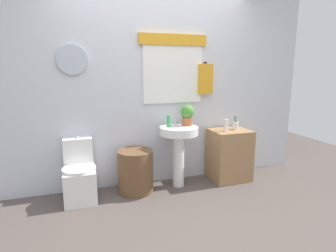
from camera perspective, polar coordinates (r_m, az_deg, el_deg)
name	(u,v)px	position (r m, az deg, el deg)	size (l,w,h in m)	color
ground_plane	(185,221)	(2.98, 3.54, -19.07)	(8.00, 8.00, 0.00)	#564C47
back_wall	(154,86)	(3.66, -2.86, 8.24)	(4.40, 0.18, 2.60)	silver
toilet	(80,176)	(3.49, -17.85, -9.84)	(0.38, 0.51, 0.73)	white
laundry_hamper	(136,171)	(3.52, -6.74, -9.31)	(0.44, 0.44, 0.54)	brown
pedestal_sink	(179,142)	(3.57, 2.24, -3.40)	(0.50, 0.50, 0.80)	white
faucet	(176,121)	(3.62, 1.61, 0.96)	(0.03, 0.03, 0.10)	silver
wooden_cabinet	(229,155)	(3.95, 12.58, -5.85)	(0.52, 0.44, 0.71)	#9E754C
soap_bottle	(169,121)	(3.51, 0.15, 1.04)	(0.05, 0.05, 0.15)	green
potted_plant	(187,114)	(3.60, 4.04, 2.45)	(0.18, 0.18, 0.27)	#AD5B38
lotion_bottle	(226,125)	(3.77, 11.99, 0.17)	(0.05, 0.05, 0.16)	white
toothbrush_cup	(236,125)	(3.92, 13.84, 0.11)	(0.08, 0.08, 0.18)	silver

